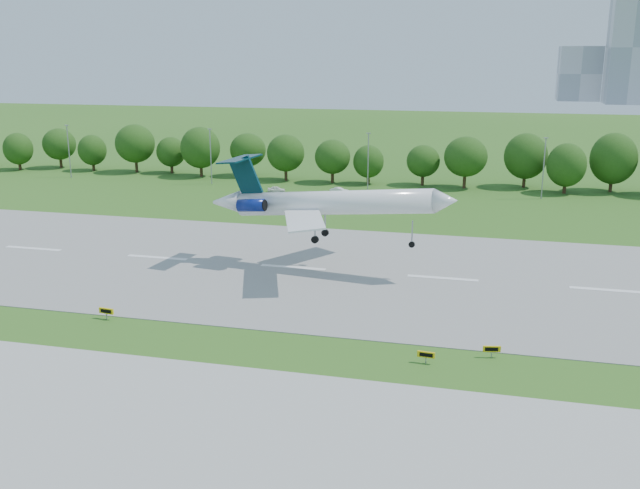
# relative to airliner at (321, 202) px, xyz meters

# --- Properties ---
(ground) EXTENTS (600.00, 600.00, 0.00)m
(ground) POSITION_rel_airliner_xyz_m (16.20, -25.19, -9.24)
(ground) COLOR #275917
(ground) RESTS_ON ground
(runway) EXTENTS (400.00, 45.00, 0.08)m
(runway) POSITION_rel_airliner_xyz_m (16.20, -0.19, -9.20)
(runway) COLOR gray
(runway) RESTS_ON ground
(taxiway) EXTENTS (400.00, 23.00, 0.08)m
(taxiway) POSITION_rel_airliner_xyz_m (16.20, -43.19, -9.20)
(taxiway) COLOR #ADADA8
(taxiway) RESTS_ON ground
(tree_line) EXTENTS (288.40, 8.40, 10.40)m
(tree_line) POSITION_rel_airliner_xyz_m (16.20, 66.81, -3.05)
(tree_line) COLOR #382314
(tree_line) RESTS_ON ground
(light_poles) EXTENTS (175.90, 0.25, 12.19)m
(light_poles) POSITION_rel_airliner_xyz_m (13.70, 56.81, -2.90)
(light_poles) COLOR gray
(light_poles) RESTS_ON ground
(airliner) EXTENTS (33.99, 24.51, 10.74)m
(airliner) POSITION_rel_airliner_xyz_m (0.00, 0.00, 0.00)
(airliner) COLOR white
(airliner) RESTS_ON ground
(taxi_sign_left) EXTENTS (1.81, 0.42, 1.26)m
(taxi_sign_left) POSITION_rel_airliner_xyz_m (-18.27, -23.51, -8.31)
(taxi_sign_left) COLOR gray
(taxi_sign_left) RESTS_ON ground
(taxi_sign_centre) EXTENTS (1.67, 0.33, 1.17)m
(taxi_sign_centre) POSITION_rel_airliner_xyz_m (16.66, -26.68, -8.37)
(taxi_sign_centre) COLOR gray
(taxi_sign_centre) RESTS_ON ground
(taxi_sign_right) EXTENTS (1.68, 0.51, 1.18)m
(taxi_sign_right) POSITION_rel_airliner_xyz_m (22.61, -23.89, -8.37)
(taxi_sign_right) COLOR gray
(taxi_sign_right) RESTS_ON ground
(service_vehicle_a) EXTENTS (3.99, 1.43, 1.31)m
(service_vehicle_a) POSITION_rel_airliner_xyz_m (-8.87, 52.28, -8.58)
(service_vehicle_a) COLOR white
(service_vehicle_a) RESTS_ON ground
(service_vehicle_b) EXTENTS (3.77, 1.89, 1.23)m
(service_vehicle_b) POSITION_rel_airliner_xyz_m (-22.03, 51.06, -8.62)
(service_vehicle_b) COLOR white
(service_vehicle_b) RESTS_ON ground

